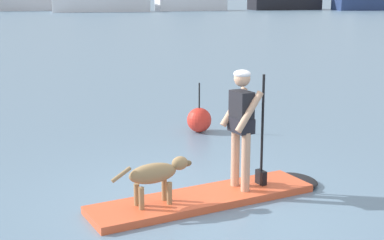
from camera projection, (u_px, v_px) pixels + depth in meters
The scene contains 6 objects.
ground_plane at pixel (203, 202), 7.62m from camera, with size 400.00×400.00×0.00m, color slate.
paddleboard at pixel (218, 196), 7.72m from camera, with size 3.45×1.85×0.10m.
person_paddler at pixel (242, 121), 7.66m from camera, with size 0.67×0.58×1.65m.
dog at pixel (156, 174), 7.20m from camera, with size 1.07×0.45×0.59m.
moored_boat_outer at pixel (190, 0), 71.65m from camera, with size 9.16×4.23×3.97m.
marker_buoy at pixel (199, 120), 11.29m from camera, with size 0.49×0.49×0.99m.
Camera 1 is at (-1.19, -7.08, 2.79)m, focal length 53.34 mm.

